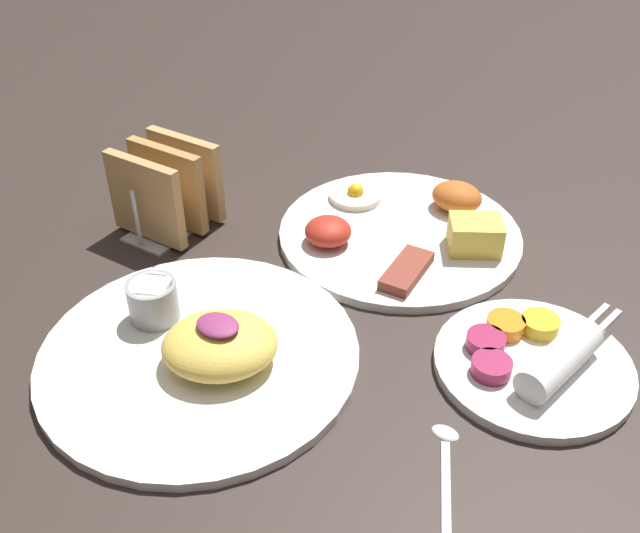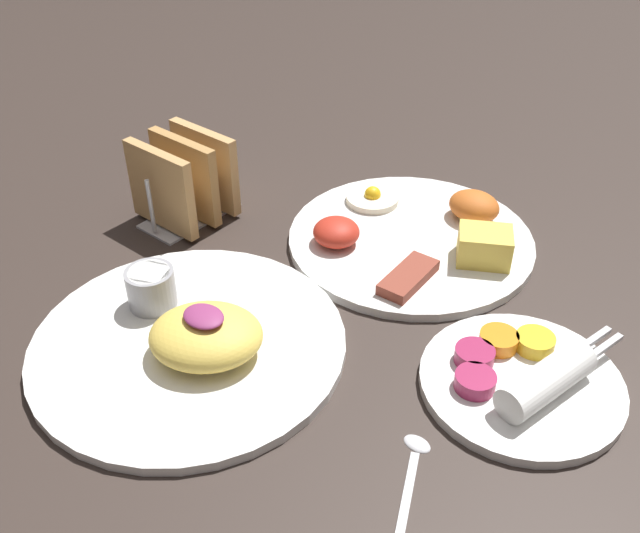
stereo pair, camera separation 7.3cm
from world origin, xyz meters
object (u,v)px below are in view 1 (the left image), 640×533
plate_condiments (534,360)px  toast_rack (169,190)px  plate_breakfast (404,230)px  plate_foreground (201,347)px

plate_condiments → toast_rack: toast_rack is taller
plate_breakfast → plate_condiments: bearing=-33.6°
plate_foreground → plate_condiments: bearing=29.5°
plate_condiments → toast_rack: (-0.44, 0.01, 0.04)m
plate_breakfast → plate_foreground: (-0.07, -0.28, 0.00)m
plate_condiments → toast_rack: 0.44m
plate_condiments → plate_foreground: size_ratio=0.62×
plate_breakfast → plate_condiments: 0.24m
toast_rack → plate_condiments: bearing=-1.2°
plate_foreground → toast_rack: size_ratio=2.55×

